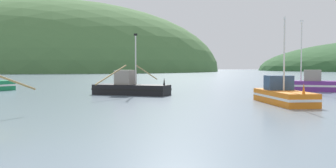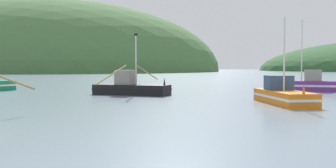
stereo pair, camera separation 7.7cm
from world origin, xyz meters
name	(u,v)px [view 1 (the left image)]	position (x,y,z in m)	size (l,w,h in m)	color
hill_far_center	(49,71)	(-64.92, 195.65, 0.00)	(173.53, 138.82, 71.32)	#47703D
fishing_boat_black	(130,87)	(2.16, 38.50, 0.70)	(7.62, 12.47, 5.75)	black
fishing_boat_orange	(283,95)	(14.49, 30.80, 0.63)	(3.27, 7.17, 6.25)	orange
fishing_boat_purple	(302,84)	(19.89, 44.77, 0.74)	(7.76, 3.83, 7.64)	#6B2D84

